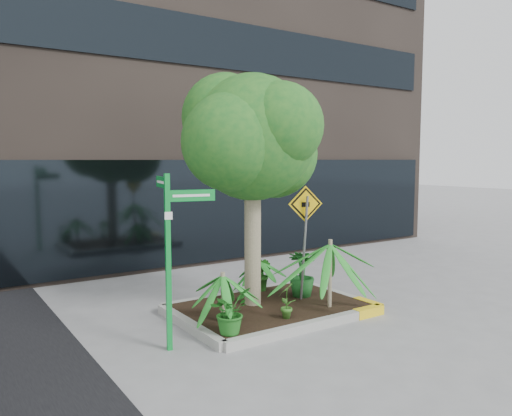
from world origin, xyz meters
TOP-DOWN VIEW (x-y plane):
  - ground at (0.00, 0.00)m, footprint 80.00×80.00m
  - building at (0.50, 8.50)m, footprint 18.00×8.00m
  - planter at (0.23, 0.27)m, footprint 3.35×2.36m
  - tree at (-0.04, 0.54)m, footprint 2.81×2.50m
  - palm_front at (0.99, -0.36)m, footprint 1.33×1.33m
  - palm_left at (-0.96, -0.03)m, footprint 0.90×0.90m
  - palm_back at (0.52, 1.15)m, footprint 0.75×0.75m
  - shrub_a at (-1.15, -0.55)m, footprint 0.82×0.82m
  - shrub_b at (1.01, 0.43)m, footprint 0.69×0.69m
  - shrub_c at (-0.02, -0.45)m, footprint 0.44×0.44m
  - shrub_d at (0.60, 1.15)m, footprint 0.45×0.45m
  - street_sign_post at (-1.94, -0.26)m, footprint 0.73×0.83m
  - cattle_sign at (0.81, 0.12)m, footprint 0.62×0.31m

SIDE VIEW (x-z plane):
  - ground at x=0.00m, z-range 0.00..0.00m
  - planter at x=0.23m, z-range 0.03..0.18m
  - shrub_c at x=-0.02m, z-range 0.15..0.76m
  - shrub_d at x=0.60m, z-range 0.15..0.81m
  - shrub_a at x=-1.15m, z-range 0.15..0.81m
  - shrub_b at x=1.01m, z-range 0.15..1.02m
  - palm_back at x=0.52m, z-range 0.35..1.18m
  - palm_left at x=-0.96m, z-range 0.40..1.39m
  - palm_front at x=0.99m, z-range 0.52..2.00m
  - street_sign_post at x=-1.94m, z-range 0.30..2.81m
  - cattle_sign at x=0.81m, z-range 0.52..2.61m
  - tree at x=-0.04m, z-range 0.97..5.19m
  - building at x=0.50m, z-range 0.00..15.00m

